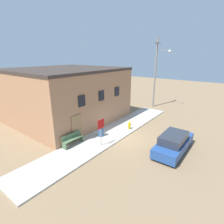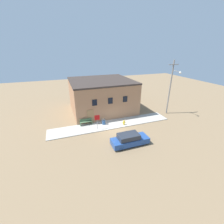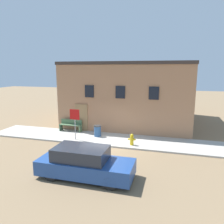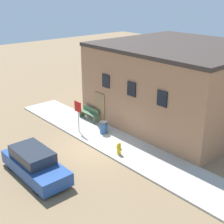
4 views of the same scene
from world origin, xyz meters
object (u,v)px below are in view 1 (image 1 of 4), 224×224
stop_sign (101,127)px  trash_bin (101,132)px  bench (72,139)px  utility_pole (156,70)px  fire_hydrant (129,125)px  parked_car (174,143)px

stop_sign → trash_bin: bearing=41.5°
bench → utility_pole: utility_pole is taller
utility_pole → fire_hydrant: bearing=-170.5°
parked_car → bench: bearing=120.9°
parked_car → fire_hydrant: bearing=73.5°
trash_bin → parked_car: parked_car is taller
bench → parked_car: bearing=-59.1°
bench → utility_pole: bearing=-1.8°
fire_hydrant → trash_bin: 2.95m
trash_bin → utility_pole: 12.23m
bench → trash_bin: 2.57m
stop_sign → fire_hydrant: bearing=-0.9°
stop_sign → utility_pole: bearing=6.3°
fire_hydrant → stop_sign: 4.11m
bench → trash_bin: bench is taller
trash_bin → parked_car: size_ratio=0.18×
bench → trash_bin: (2.46, -0.74, -0.06)m
trash_bin → utility_pole: (11.44, 0.31, 4.31)m
bench → utility_pole: (13.90, -0.43, 4.26)m
bench → parked_car: parked_car is taller
fire_hydrant → bench: bench is taller
fire_hydrant → bench: 5.51m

